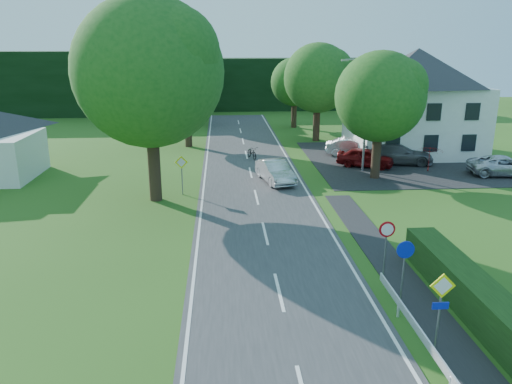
{
  "coord_description": "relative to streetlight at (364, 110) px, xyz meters",
  "views": [
    {
      "loc": [
        -2.04,
        -4.72,
        8.96
      ],
      "look_at": [
        -0.43,
        18.25,
        2.08
      ],
      "focal_mm": 35.0,
      "sensor_mm": 36.0,
      "label": 1
    }
  ],
  "objects": [
    {
      "name": "road",
      "position": [
        -8.06,
        -10.0,
        -4.44
      ],
      "size": [
        7.0,
        80.0,
        0.04
      ],
      "primitive_type": "cube",
      "color": "#363638",
      "rests_on": "ground"
    },
    {
      "name": "parking_pad",
      "position": [
        3.94,
        3.0,
        -4.44
      ],
      "size": [
        14.0,
        16.0,
        0.04
      ],
      "primitive_type": "cube",
      "color": "black",
      "rests_on": "ground"
    },
    {
      "name": "line_edge_left",
      "position": [
        -11.31,
        -10.0,
        -4.42
      ],
      "size": [
        0.12,
        80.0,
        0.01
      ],
      "primitive_type": "cube",
      "color": "white",
      "rests_on": "road"
    },
    {
      "name": "line_edge_right",
      "position": [
        -4.81,
        -10.0,
        -4.42
      ],
      "size": [
        0.12,
        80.0,
        0.01
      ],
      "primitive_type": "cube",
      "color": "white",
      "rests_on": "road"
    },
    {
      "name": "line_centre",
      "position": [
        -8.06,
        -10.0,
        -4.42
      ],
      "size": [
        0.12,
        80.0,
        0.01
      ],
      "primitive_type": null,
      "color": "white",
      "rests_on": "road"
    },
    {
      "name": "tree_main",
      "position": [
        -14.06,
        -6.0,
        1.36
      ],
      "size": [
        9.4,
        9.4,
        11.64
      ],
      "primitive_type": null,
      "color": "#1A5118",
      "rests_on": "ground"
    },
    {
      "name": "tree_left_far",
      "position": [
        -13.06,
        10.0,
        -0.17
      ],
      "size": [
        7.0,
        7.0,
        8.58
      ],
      "primitive_type": null,
      "color": "#1A5118",
      "rests_on": "ground"
    },
    {
      "name": "tree_right_far",
      "position": [
        -1.06,
        12.0,
        0.08
      ],
      "size": [
        7.4,
        7.4,
        9.09
      ],
      "primitive_type": null,
      "color": "#1A5118",
      "rests_on": "ground"
    },
    {
      "name": "tree_left_back",
      "position": [
        -12.56,
        22.0,
        -0.43
      ],
      "size": [
        6.6,
        6.6,
        8.07
      ],
      "primitive_type": null,
      "color": "#1A5118",
      "rests_on": "ground"
    },
    {
      "name": "tree_right_back",
      "position": [
        -2.06,
        20.0,
        -0.68
      ],
      "size": [
        6.2,
        6.2,
        7.56
      ],
      "primitive_type": null,
      "color": "#1A5118",
      "rests_on": "ground"
    },
    {
      "name": "tree_right_mid",
      "position": [
        0.44,
        -2.0,
        -0.17
      ],
      "size": [
        7.0,
        7.0,
        8.58
      ],
      "primitive_type": null,
      "color": "#1A5118",
      "rests_on": "ground"
    },
    {
      "name": "treeline_left",
      "position": [
        -36.06,
        32.0,
        -0.46
      ],
      "size": [
        44.0,
        6.0,
        8.0
      ],
      "primitive_type": "cube",
      "color": "black",
      "rests_on": "ground"
    },
    {
      "name": "treeline_right",
      "position": [
        -0.06,
        36.0,
        -0.96
      ],
      "size": [
        30.0,
        5.0,
        7.0
      ],
      "primitive_type": "cube",
      "color": "black",
      "rests_on": "ground"
    },
    {
      "name": "house_white",
      "position": [
        5.94,
        6.0,
        -0.06
      ],
      "size": [
        10.6,
        8.4,
        8.6
      ],
      "color": "silver",
      "rests_on": "ground"
    },
    {
      "name": "streetlight",
      "position": [
        0.0,
        0.0,
        0.0
      ],
      "size": [
        2.03,
        0.18,
        8.0
      ],
      "color": "slate",
      "rests_on": "ground"
    },
    {
      "name": "sign_priority_right",
      "position": [
        -3.76,
        -22.02,
        -2.67
      ],
      "size": [
        0.78,
        0.09,
        2.59
      ],
      "color": "slate",
      "rests_on": "ground"
    },
    {
      "name": "sign_roundabout",
      "position": [
        -3.76,
        -19.02,
        -2.79
      ],
      "size": [
        0.64,
        0.08,
        2.37
      ],
      "color": "slate",
      "rests_on": "ground"
    },
    {
      "name": "sign_speed_limit",
      "position": [
        -3.76,
        -17.03,
        -2.7
      ],
      "size": [
        0.64,
        0.11,
        2.37
      ],
      "color": "slate",
      "rests_on": "ground"
    },
    {
      "name": "sign_priority_left",
      "position": [
        -12.56,
        -5.02,
        -2.75
      ],
      "size": [
        0.78,
        0.09,
        2.44
      ],
      "color": "slate",
      "rests_on": "ground"
    },
    {
      "name": "moving_car",
      "position": [
        -6.57,
        -2.6,
        -3.7
      ],
      "size": [
        2.46,
        4.62,
        1.44
      ],
      "primitive_type": "imported",
      "rotation": [
        0.0,
        0.0,
        0.22
      ],
      "color": "#BDBCC1",
      "rests_on": "road"
    },
    {
      "name": "motorcycle",
      "position": [
        -7.67,
        4.62,
        -3.93
      ],
      "size": [
        1.17,
        1.97,
        0.98
      ],
      "primitive_type": "imported",
      "rotation": [
        0.0,
        0.0,
        0.3
      ],
      "color": "black",
      "rests_on": "road"
    },
    {
      "name": "parked_car_red",
      "position": [
        0.65,
        1.19,
        -3.71
      ],
      "size": [
        4.49,
        3.33,
        1.42
      ],
      "primitive_type": "imported",
      "rotation": [
        0.0,
        0.0,
        1.12
      ],
      "color": "#670B0C",
      "rests_on": "parking_pad"
    },
    {
      "name": "parked_car_silver_a",
      "position": [
        0.64,
        5.17,
        -3.72
      ],
      "size": [
        4.52,
        2.45,
        1.41
      ],
      "primitive_type": "imported",
      "rotation": [
        0.0,
        0.0,
        1.34
      ],
      "color": "silver",
      "rests_on": "parking_pad"
    },
    {
      "name": "parked_car_grey",
      "position": [
        3.38,
        2.0,
        -3.65
      ],
      "size": [
        5.68,
        3.21,
        1.55
      ],
      "primitive_type": "imported",
      "rotation": [
        0.0,
        0.0,
        1.37
      ],
      "color": "#54545A",
      "rests_on": "parking_pad"
    },
    {
      "name": "parked_car_silver_b",
      "position": [
        9.72,
        -2.0,
        -3.74
      ],
      "size": [
        5.19,
        2.95,
        1.37
      ],
      "primitive_type": "imported",
      "rotation": [
        0.0,
        0.0,
        1.43
      ],
      "color": "silver",
      "rests_on": "parking_pad"
    },
    {
      "name": "parasol",
      "position": [
        4.85,
        -0.5,
        -3.52
      ],
      "size": [
        2.53,
        2.55,
        1.81
      ],
      "primitive_type": "imported",
      "rotation": [
        0.0,
        0.0,
        -0.34
      ],
      "color": "#A3100D",
      "rests_on": "parking_pad"
    }
  ]
}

